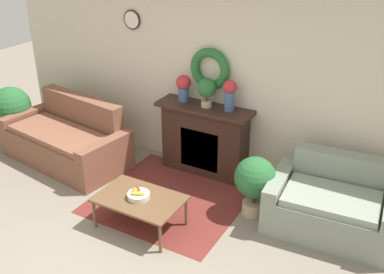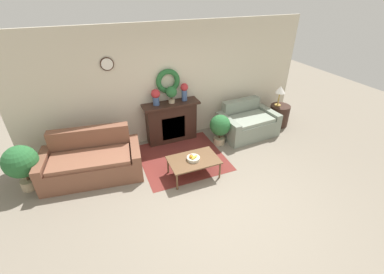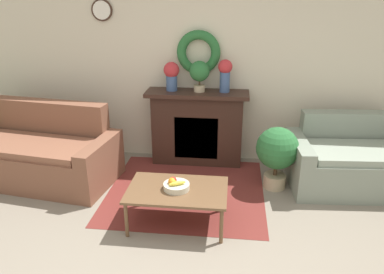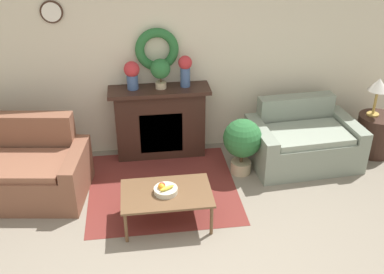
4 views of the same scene
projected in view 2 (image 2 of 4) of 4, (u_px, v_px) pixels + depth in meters
The scene contains 15 objects.
ground_plane at pixel (221, 204), 4.54m from camera, with size 16.00×16.00×0.00m, color gray.
floor_rug at pixel (182, 157), 5.74m from camera, with size 1.80×1.73×0.01m.
wall_back at pixel (171, 84), 5.90m from camera, with size 6.80×0.18×2.70m.
fireplace at pixel (171, 122), 6.15m from camera, with size 1.32×0.41×0.99m.
couch_left at pixel (92, 161), 5.09m from camera, with size 1.99×1.17×0.91m.
loveseat_right at pixel (247, 123), 6.51m from camera, with size 1.45×1.00×0.82m.
coffee_table at pixel (194, 161), 5.04m from camera, with size 0.98×0.63×0.39m.
fruit_bowl at pixel (193, 158), 4.99m from camera, with size 0.26×0.26×0.12m.
side_table_by_loveseat at pixel (279, 115), 6.94m from camera, with size 0.52×0.52×0.56m.
table_lamp at pixel (280, 91), 6.60m from camera, with size 0.27×0.27×0.53m.
vase_on_mantel_left at pixel (156, 96), 5.68m from camera, with size 0.20×0.20×0.37m.
vase_on_mantel_right at pixel (184, 91), 5.89m from camera, with size 0.18×0.18×0.41m.
potted_plant_on_mantel at pixel (171, 93), 5.77m from camera, with size 0.26×0.26×0.39m.
potted_plant_floor_by_couch at pixel (21, 163), 4.61m from camera, with size 0.60×0.60×0.91m.
potted_plant_floor_by_loveseat at pixel (220, 127), 6.00m from camera, with size 0.49×0.49×0.75m.
Camera 2 is at (-1.73, -2.83, 3.36)m, focal length 24.00 mm.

